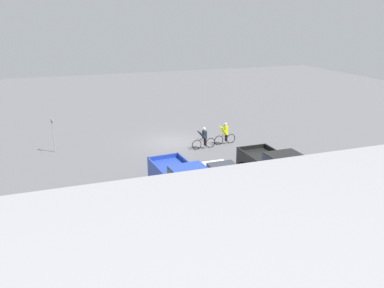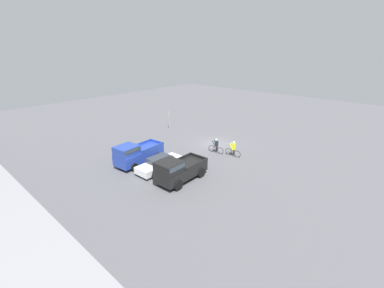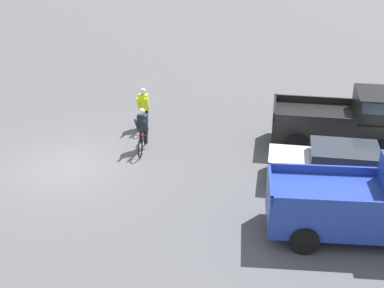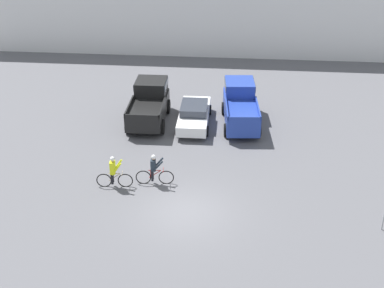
{
  "view_description": "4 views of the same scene",
  "coord_description": "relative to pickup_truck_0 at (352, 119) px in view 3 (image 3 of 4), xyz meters",
  "views": [
    {
      "loc": [
        7.66,
        26.68,
        9.15
      ],
      "look_at": [
        -0.14,
        4.33,
        1.2
      ],
      "focal_mm": 35.0,
      "sensor_mm": 36.0,
      "label": 1
    },
    {
      "loc": [
        -17.25,
        23.61,
        10.81
      ],
      "look_at": [
        -0.14,
        4.33,
        1.2
      ],
      "focal_mm": 24.0,
      "sensor_mm": 36.0,
      "label": 2
    },
    {
      "loc": [
        15.24,
        7.03,
        8.79
      ],
      "look_at": [
        -0.14,
        4.33,
        1.2
      ],
      "focal_mm": 50.0,
      "sensor_mm": 36.0,
      "label": 3
    },
    {
      "loc": [
        2.13,
        -20.11,
        14.09
      ],
      "look_at": [
        -0.14,
        4.33,
        1.2
      ],
      "focal_mm": 50.0,
      "sensor_mm": 36.0,
      "label": 4
    }
  ],
  "objects": [
    {
      "name": "ground_plane",
      "position": [
        3.27,
        -9.68,
        -1.15
      ],
      "size": [
        80.0,
        80.0,
        0.0
      ],
      "primitive_type": "plane",
      "color": "#56565B"
    },
    {
      "name": "pickup_truck_0",
      "position": [
        0.0,
        0.0,
        0.0
      ],
      "size": [
        2.33,
        4.84,
        2.21
      ],
      "color": "black",
      "rests_on": "ground_plane"
    },
    {
      "name": "sedan_0",
      "position": [
        2.81,
        -0.48,
        -0.48
      ],
      "size": [
        1.95,
        4.78,
        1.32
      ],
      "color": "white",
      "rests_on": "ground_plane"
    },
    {
      "name": "pickup_truck_1",
      "position": [
        5.57,
        0.18,
        -0.0
      ],
      "size": [
        2.45,
        5.22,
        2.25
      ],
      "color": "#233D9E",
      "rests_on": "ground_plane"
    },
    {
      "name": "cyclist_0",
      "position": [
        1.46,
        -7.46,
        -0.35
      ],
      "size": [
        1.9,
        0.49,
        1.65
      ],
      "color": "black",
      "rests_on": "ground_plane"
    },
    {
      "name": "cyclist_1",
      "position": [
        -0.46,
        -7.91,
        -0.33
      ],
      "size": [
        1.8,
        0.49,
        1.7
      ],
      "color": "black",
      "rests_on": "ground_plane"
    }
  ]
}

